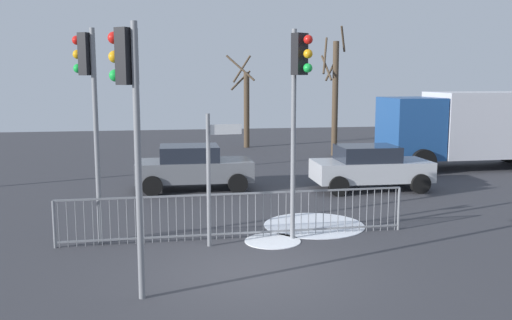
{
  "coord_description": "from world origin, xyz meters",
  "views": [
    {
      "loc": [
        -1.67,
        -10.22,
        3.69
      ],
      "look_at": [
        0.57,
        2.9,
        1.73
      ],
      "focal_mm": 39.45,
      "sensor_mm": 36.0,
      "label": 1
    }
  ],
  "objects_px": {
    "direction_sign_post": "(211,172)",
    "car_grey_near": "(193,167)",
    "delivery_truck": "(470,126)",
    "traffic_light_mid_left": "(129,99)",
    "traffic_light_rear_right": "(298,87)",
    "car_silver_trailing": "(370,167)",
    "bare_tree_left": "(246,105)",
    "traffic_light_foreground_left": "(89,88)",
    "bare_tree_centre": "(335,94)"
  },
  "relations": [
    {
      "from": "direction_sign_post",
      "to": "car_grey_near",
      "type": "relative_size",
      "value": 0.77
    },
    {
      "from": "direction_sign_post",
      "to": "delivery_truck",
      "type": "height_order",
      "value": "delivery_truck"
    },
    {
      "from": "traffic_light_mid_left",
      "to": "traffic_light_rear_right",
      "type": "bearing_deg",
      "value": -14.14
    },
    {
      "from": "car_grey_near",
      "to": "car_silver_trailing",
      "type": "xyz_separation_m",
      "value": [
        5.76,
        -1.03,
        0.0
      ]
    },
    {
      "from": "traffic_light_rear_right",
      "to": "bare_tree_left",
      "type": "xyz_separation_m",
      "value": [
        1.45,
        17.21,
        -1.21
      ]
    },
    {
      "from": "direction_sign_post",
      "to": "traffic_light_mid_left",
      "type": "bearing_deg",
      "value": -126.88
    },
    {
      "from": "car_silver_trailing",
      "to": "traffic_light_rear_right",
      "type": "bearing_deg",
      "value": -124.43
    },
    {
      "from": "direction_sign_post",
      "to": "bare_tree_left",
      "type": "xyz_separation_m",
      "value": [
        3.4,
        17.33,
        0.61
      ]
    },
    {
      "from": "car_silver_trailing",
      "to": "traffic_light_mid_left",
      "type": "bearing_deg",
      "value": -130.86
    },
    {
      "from": "delivery_truck",
      "to": "traffic_light_rear_right",
      "type": "bearing_deg",
      "value": 42.29
    },
    {
      "from": "traffic_light_mid_left",
      "to": "direction_sign_post",
      "type": "relative_size",
      "value": 1.56
    },
    {
      "from": "traffic_light_mid_left",
      "to": "delivery_truck",
      "type": "xyz_separation_m",
      "value": [
        12.9,
        11.64,
        -1.61
      ]
    },
    {
      "from": "traffic_light_foreground_left",
      "to": "bare_tree_left",
      "type": "bearing_deg",
      "value": 12.78
    },
    {
      "from": "car_grey_near",
      "to": "bare_tree_left",
      "type": "xyz_separation_m",
      "value": [
        3.44,
        10.92,
        1.49
      ]
    },
    {
      "from": "traffic_light_rear_right",
      "to": "delivery_truck",
      "type": "relative_size",
      "value": 0.67
    },
    {
      "from": "traffic_light_foreground_left",
      "to": "bare_tree_centre",
      "type": "distance_m",
      "value": 16.14
    },
    {
      "from": "traffic_light_foreground_left",
      "to": "traffic_light_mid_left",
      "type": "distance_m",
      "value": 3.5
    },
    {
      "from": "car_grey_near",
      "to": "bare_tree_centre",
      "type": "relative_size",
      "value": 0.63
    },
    {
      "from": "direction_sign_post",
      "to": "car_grey_near",
      "type": "xyz_separation_m",
      "value": [
        -0.04,
        6.42,
        -0.88
      ]
    },
    {
      "from": "traffic_light_foreground_left",
      "to": "traffic_light_rear_right",
      "type": "bearing_deg",
      "value": -64.3
    },
    {
      "from": "direction_sign_post",
      "to": "bare_tree_centre",
      "type": "height_order",
      "value": "bare_tree_centre"
    },
    {
      "from": "traffic_light_rear_right",
      "to": "direction_sign_post",
      "type": "relative_size",
      "value": 1.62
    },
    {
      "from": "bare_tree_centre",
      "to": "direction_sign_post",
      "type": "bearing_deg",
      "value": -117.43
    },
    {
      "from": "traffic_light_mid_left",
      "to": "car_grey_near",
      "type": "relative_size",
      "value": 1.19
    },
    {
      "from": "traffic_light_rear_right",
      "to": "car_grey_near",
      "type": "bearing_deg",
      "value": -104.76
    },
    {
      "from": "traffic_light_rear_right",
      "to": "bare_tree_left",
      "type": "distance_m",
      "value": 17.32
    },
    {
      "from": "bare_tree_left",
      "to": "traffic_light_foreground_left",
      "type": "bearing_deg",
      "value": -109.69
    },
    {
      "from": "car_silver_trailing",
      "to": "bare_tree_centre",
      "type": "height_order",
      "value": "bare_tree_centre"
    },
    {
      "from": "traffic_light_rear_right",
      "to": "car_silver_trailing",
      "type": "xyz_separation_m",
      "value": [
        3.77,
        5.27,
        -2.7
      ]
    },
    {
      "from": "traffic_light_rear_right",
      "to": "bare_tree_centre",
      "type": "bearing_deg",
      "value": -143.05
    },
    {
      "from": "traffic_light_mid_left",
      "to": "car_silver_trailing",
      "type": "height_order",
      "value": "traffic_light_mid_left"
    },
    {
      "from": "bare_tree_left",
      "to": "bare_tree_centre",
      "type": "xyz_separation_m",
      "value": [
        3.66,
        -3.74,
        0.65
      ]
    },
    {
      "from": "traffic_light_foreground_left",
      "to": "bare_tree_centre",
      "type": "xyz_separation_m",
      "value": [
        9.63,
        12.94,
        -0.56
      ]
    },
    {
      "from": "delivery_truck",
      "to": "bare_tree_centre",
      "type": "height_order",
      "value": "bare_tree_centre"
    },
    {
      "from": "traffic_light_rear_right",
      "to": "bare_tree_left",
      "type": "height_order",
      "value": "bare_tree_left"
    },
    {
      "from": "car_silver_trailing",
      "to": "delivery_truck",
      "type": "relative_size",
      "value": 0.54
    },
    {
      "from": "direction_sign_post",
      "to": "car_silver_trailing",
      "type": "height_order",
      "value": "direction_sign_post"
    },
    {
      "from": "direction_sign_post",
      "to": "bare_tree_left",
      "type": "bearing_deg",
      "value": 72.02
    },
    {
      "from": "traffic_light_mid_left",
      "to": "bare_tree_centre",
      "type": "xyz_separation_m",
      "value": [
        8.61,
        16.29,
        -0.44
      ]
    },
    {
      "from": "traffic_light_mid_left",
      "to": "bare_tree_left",
      "type": "relative_size",
      "value": 0.94
    },
    {
      "from": "car_grey_near",
      "to": "bare_tree_left",
      "type": "relative_size",
      "value": 0.79
    },
    {
      "from": "car_silver_trailing",
      "to": "direction_sign_post",
      "type": "bearing_deg",
      "value": -135.56
    },
    {
      "from": "traffic_light_foreground_left",
      "to": "car_silver_trailing",
      "type": "distance_m",
      "value": 9.92
    },
    {
      "from": "traffic_light_mid_left",
      "to": "direction_sign_post",
      "type": "distance_m",
      "value": 3.54
    },
    {
      "from": "traffic_light_mid_left",
      "to": "car_silver_trailing",
      "type": "distance_m",
      "value": 11.17
    },
    {
      "from": "delivery_truck",
      "to": "bare_tree_centre",
      "type": "relative_size",
      "value": 1.18
    },
    {
      "from": "traffic_light_mid_left",
      "to": "car_grey_near",
      "type": "height_order",
      "value": "traffic_light_mid_left"
    },
    {
      "from": "direction_sign_post",
      "to": "car_silver_trailing",
      "type": "distance_m",
      "value": 7.91
    },
    {
      "from": "direction_sign_post",
      "to": "delivery_truck",
      "type": "xyz_separation_m",
      "value": [
        11.34,
        8.95,
        0.09
      ]
    },
    {
      "from": "traffic_light_mid_left",
      "to": "bare_tree_left",
      "type": "bearing_deg",
      "value": 23.24
    }
  ]
}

